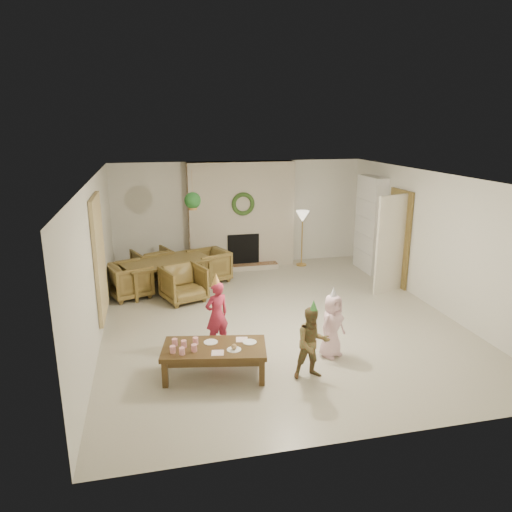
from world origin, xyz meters
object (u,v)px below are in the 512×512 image
object	(u,v)px
dining_chair_far	(152,264)
child_pink	(332,326)
dining_table	(167,275)
dining_chair_right	(209,266)
dining_chair_near	(184,284)
coffee_table_top	(214,349)
child_plaid	(312,343)
child_red	(217,315)
dining_chair_left	(130,280)

from	to	relation	value
dining_chair_far	child_pink	bearing A→B (deg)	99.63
dining_table	dining_chair_right	bearing A→B (deg)	-0.00
dining_chair_near	child_pink	xyz separation A→B (m)	(1.96, -2.77, 0.13)
dining_chair_right	coffee_table_top	size ratio (longest dim) A/B	0.55
dining_chair_near	dining_chair_right	size ratio (longest dim) A/B	1.00
dining_table	child_plaid	bearing A→B (deg)	-87.73
dining_table	child_plaid	size ratio (longest dim) A/B	1.79
coffee_table_top	child_red	size ratio (longest dim) A/B	1.32
dining_table	dining_chair_near	size ratio (longest dim) A/B	2.34
dining_chair_near	child_red	size ratio (longest dim) A/B	0.73
child_plaid	child_pink	distance (m)	0.73
dining_table	coffee_table_top	size ratio (longest dim) A/B	1.29
child_plaid	dining_chair_left	bearing A→B (deg)	123.24
child_plaid	child_pink	world-z (taller)	child_plaid
dining_chair_far	dining_chair_right	size ratio (longest dim) A/B	1.00
coffee_table_top	child_red	world-z (taller)	child_red
dining_chair_far	coffee_table_top	distance (m)	4.50
coffee_table_top	child_red	bearing A→B (deg)	89.80
dining_chair_left	child_red	size ratio (longest dim) A/B	0.73
dining_chair_far	coffee_table_top	xyz separation A→B (m)	(0.76, -4.43, 0.05)
child_plaid	dining_chair_right	bearing A→B (deg)	100.37
dining_chair_left	child_pink	distance (m)	4.39
child_red	child_pink	size ratio (longest dim) A/B	1.10
child_red	dining_chair_near	bearing A→B (deg)	-101.50
dining_chair_left	coffee_table_top	distance (m)	3.62
dining_chair_near	coffee_table_top	size ratio (longest dim) A/B	0.55
dining_chair_right	child_plaid	world-z (taller)	child_plaid
dining_chair_right	child_plaid	size ratio (longest dim) A/B	0.76
child_plaid	dining_chair_far	bearing A→B (deg)	112.78
dining_chair_near	coffee_table_top	xyz separation A→B (m)	(0.19, -2.96, 0.05)
dining_chair_far	dining_chair_right	world-z (taller)	same
dining_chair_right	child_red	xyz separation A→B (m)	(-0.29, -3.20, 0.18)
dining_chair_near	dining_chair_right	xyz separation A→B (m)	(0.64, 1.10, 0.00)
dining_chair_near	coffee_table_top	bearing A→B (deg)	-107.57
dining_table	child_pink	distance (m)	4.17
dining_chair_right	child_pink	xyz separation A→B (m)	(1.32, -3.87, 0.13)
coffee_table_top	child_pink	distance (m)	1.79
dining_chair_left	coffee_table_top	size ratio (longest dim) A/B	0.55
dining_chair_near	dining_chair_far	xyz separation A→B (m)	(-0.57, 1.48, 0.00)
dining_chair_far	child_red	distance (m)	3.71
dining_table	child_pink	bearing A→B (deg)	-78.55
dining_table	child_red	world-z (taller)	child_red
dining_table	dining_chair_near	bearing A→B (deg)	-90.00
dining_chair_right	dining_chair_far	bearing A→B (deg)	-128.66
dining_chair_left	dining_chair_right	size ratio (longest dim) A/B	1.00
dining_chair_right	child_plaid	distance (m)	4.48
child_pink	dining_chair_right	bearing A→B (deg)	79.66
dining_chair_left	dining_chair_far	bearing A→B (deg)	-45.00
dining_chair_right	coffee_table_top	world-z (taller)	dining_chair_right
dining_table	child_red	size ratio (longest dim) A/B	1.70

